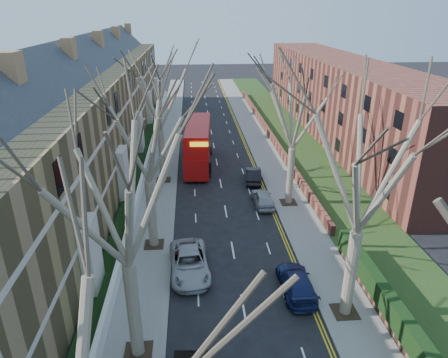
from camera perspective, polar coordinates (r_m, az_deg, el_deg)
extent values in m
cube|color=slate|center=(51.00, -8.25, 4.65)|extent=(3.00, 102.00, 0.12)
cube|color=slate|center=(51.61, 5.21, 5.02)|extent=(3.00, 102.00, 0.12)
cube|color=olive|center=(43.26, -19.62, 7.03)|extent=(9.00, 78.00, 10.00)
cube|color=#2A2D34|center=(42.14, -20.73, 14.87)|extent=(4.67, 78.00, 4.67)
cube|color=beige|center=(42.75, -13.56, 5.45)|extent=(0.12, 78.00, 0.35)
cube|color=beige|center=(41.86, -14.01, 10.01)|extent=(0.12, 78.00, 0.35)
cube|color=brown|center=(57.13, 16.38, 11.10)|extent=(8.00, 54.00, 10.00)
cube|color=brown|center=(55.52, 6.29, 6.84)|extent=(0.35, 54.00, 0.90)
cube|color=white|center=(43.45, -11.00, 1.93)|extent=(0.30, 78.00, 1.00)
cube|color=#213714|center=(52.52, 10.08, 5.18)|extent=(6.00, 102.00, 0.06)
cylinder|color=#716451|center=(20.51, -12.77, -17.93)|extent=(0.64, 0.64, 5.25)
cube|color=#2D2116|center=(22.29, -12.13, -23.02)|extent=(1.40, 1.40, 0.05)
cylinder|color=#716451|center=(28.79, -10.29, -4.93)|extent=(0.64, 0.64, 5.07)
cube|color=#2D2116|center=(30.05, -9.95, -9.18)|extent=(1.40, 1.40, 0.05)
cylinder|color=#716451|center=(39.73, -8.85, 3.33)|extent=(0.60, 0.60, 5.25)
cube|color=#2D2116|center=(40.67, -8.62, -0.13)|extent=(1.40, 1.40, 0.05)
cylinder|color=#716451|center=(23.36, 17.60, -12.78)|extent=(0.64, 0.64, 5.25)
cube|color=#2D2116|center=(24.93, 16.85, -17.66)|extent=(1.40, 1.40, 0.05)
cylinder|color=#716451|center=(35.05, 9.44, 0.39)|extent=(0.60, 0.60, 5.07)
cube|color=#2D2116|center=(36.09, 9.19, -3.31)|extent=(1.40, 1.40, 0.05)
cube|color=#AD0D0C|center=(44.09, -3.66, 3.78)|extent=(3.22, 11.10, 2.19)
cube|color=#AD0D0C|center=(43.44, -3.73, 6.39)|extent=(3.18, 10.55, 1.99)
cube|color=black|center=(43.95, -3.68, 4.33)|extent=(3.18, 10.23, 0.90)
cube|color=black|center=(43.42, -3.73, 6.51)|extent=(3.16, 10.01, 0.90)
imported|color=#A1A2A6|center=(26.74, -4.96, -11.81)|extent=(2.84, 5.51, 1.49)
imported|color=#161F4F|center=(25.51, 10.28, -14.33)|extent=(1.89, 4.59, 1.33)
imported|color=#989BA0|center=(35.32, 5.57, -2.73)|extent=(1.72, 4.05, 1.36)
imported|color=black|center=(40.07, 4.23, 0.56)|extent=(1.97, 4.30, 1.37)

